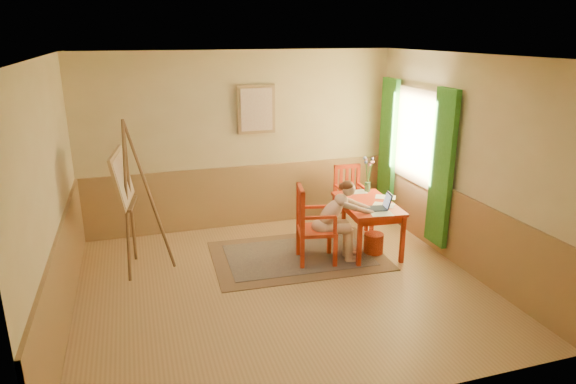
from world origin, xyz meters
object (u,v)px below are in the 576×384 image
object	(u,v)px
chair_left	(313,225)
laptop	(379,206)
table	(367,208)
easel	(126,184)
chair_back	(350,197)
figure	(336,218)

from	to	relation	value
chair_left	laptop	distance (m)	0.95
table	easel	world-z (taller)	easel
laptop	easel	xyz separation A→B (m)	(-3.29, 0.62, 0.44)
laptop	easel	distance (m)	3.37
chair_left	chair_back	distance (m)	1.50
table	chair_back	world-z (taller)	chair_back
chair_left	laptop	xyz separation A→B (m)	(0.92, -0.13, 0.22)
table	chair_left	xyz separation A→B (m)	(-0.90, -0.18, -0.09)
chair_back	figure	size ratio (longest dim) A/B	0.87
figure	easel	xyz separation A→B (m)	(-2.69, 0.54, 0.57)
chair_left	chair_back	xyz separation A→B (m)	(1.04, 1.09, -0.04)
figure	easel	distance (m)	2.81
laptop	easel	world-z (taller)	easel
chair_left	table	bearing A→B (deg)	11.25
chair_left	chair_back	size ratio (longest dim) A/B	1.08
chair_back	laptop	world-z (taller)	chair_back
figure	laptop	bearing A→B (deg)	-7.10
laptop	chair_back	bearing A→B (deg)	84.37
laptop	easel	bearing A→B (deg)	169.38
table	easel	distance (m)	3.34
chair_back	easel	xyz separation A→B (m)	(-3.41, -0.60, 0.70)
chair_back	easel	bearing A→B (deg)	-170.01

